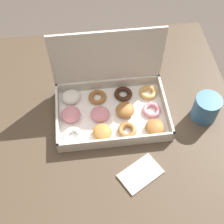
# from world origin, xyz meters

# --- Properties ---
(ground_plane) EXTENTS (8.00, 8.00, 0.00)m
(ground_plane) POSITION_xyz_m (0.00, 0.00, 0.00)
(ground_plane) COLOR #564C44
(dining_table) EXTENTS (0.95, 0.97, 0.73)m
(dining_table) POSITION_xyz_m (0.00, 0.00, 0.63)
(dining_table) COLOR #4C3D2D
(dining_table) RESTS_ON ground_plane
(donut_box) EXTENTS (0.38, 0.26, 0.27)m
(donut_box) POSITION_xyz_m (0.03, 0.07, 0.78)
(donut_box) COLOR white
(donut_box) RESTS_ON dining_table
(coffee_mug) EXTENTS (0.09, 0.09, 0.09)m
(coffee_mug) POSITION_xyz_m (0.35, -0.00, 0.78)
(coffee_mug) COLOR teal
(coffee_mug) RESTS_ON dining_table
(paper_napkin) EXTENTS (0.15, 0.13, 0.01)m
(paper_napkin) POSITION_xyz_m (0.10, -0.19, 0.73)
(paper_napkin) COLOR silver
(paper_napkin) RESTS_ON dining_table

